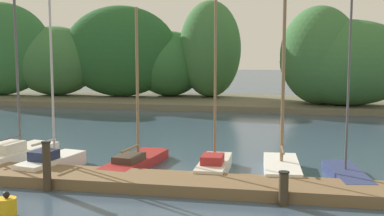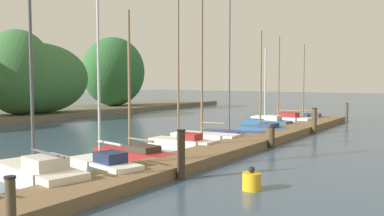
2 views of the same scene
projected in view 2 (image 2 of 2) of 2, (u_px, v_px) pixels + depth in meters
The scene contains 17 objects.
dock_pier at pixel (248, 143), 19.24m from camera, with size 28.76×1.80×0.35m.
sailboat_1 at pixel (37, 171), 12.34m from camera, with size 1.89×4.07×6.36m.
sailboat_2 at pixel (102, 163), 13.39m from camera, with size 1.50×3.24×8.03m.
sailboat_3 at pixel (133, 151), 16.28m from camera, with size 1.59×4.21×5.73m.
sailboat_4 at pixel (181, 140), 18.55m from camera, with size 1.03×3.26×7.02m.
sailboat_5 at pixel (203, 134), 20.61m from camera, with size 1.43×3.54×6.99m.
sailboat_6 at pixel (231, 132), 22.15m from camera, with size 1.51×3.63×7.77m.
sailboat_7 at pixel (262, 127), 24.18m from camera, with size 1.58×3.10×5.85m.
sailboat_8 at pixel (267, 122), 26.72m from camera, with size 1.23×3.25×5.01m.
sailboat_9 at pixel (281, 119), 28.99m from camera, with size 1.17×4.24×6.02m.
sailboat_10 at pixel (305, 117), 30.71m from camera, with size 1.25×3.85×5.61m.
mooring_piling_0 at pixel (11, 210), 7.83m from camera, with size 0.22×0.22×1.29m.
mooring_piling_1 at pixel (181, 154), 12.89m from camera, with size 0.28×0.28×1.54m.
mooring_piling_2 at pixel (272, 137), 18.82m from camera, with size 0.31×0.31×0.97m.
mooring_piling_3 at pixel (314, 121), 23.89m from camera, with size 0.31×0.31×1.44m.
mooring_piling_4 at pixel (347, 113), 29.33m from camera, with size 0.20×0.20×1.41m.
channel_buoy_0 at pixel (252, 181), 11.66m from camera, with size 0.51×0.51×0.67m.
Camera 2 is at (-17.34, 4.47, 3.09)m, focal length 39.31 mm.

